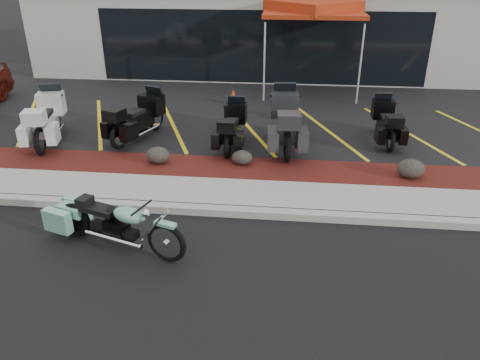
# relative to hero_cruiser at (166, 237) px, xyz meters

# --- Properties ---
(ground) EXTENTS (90.00, 90.00, 0.00)m
(ground) POSITION_rel_hero_cruiser_xyz_m (0.77, 0.74, -0.48)
(ground) COLOR black
(ground) RESTS_ON ground
(curb) EXTENTS (24.00, 0.25, 0.15)m
(curb) POSITION_rel_hero_cruiser_xyz_m (0.77, 1.64, -0.40)
(curb) COLOR gray
(curb) RESTS_ON ground
(sidewalk) EXTENTS (24.00, 1.20, 0.15)m
(sidewalk) POSITION_rel_hero_cruiser_xyz_m (0.77, 2.34, -0.40)
(sidewalk) COLOR gray
(sidewalk) RESTS_ON ground
(mulch_bed) EXTENTS (24.00, 1.20, 0.16)m
(mulch_bed) POSITION_rel_hero_cruiser_xyz_m (0.77, 3.54, -0.40)
(mulch_bed) COLOR #35100C
(mulch_bed) RESTS_ON ground
(upper_lot) EXTENTS (26.00, 9.60, 0.15)m
(upper_lot) POSITION_rel_hero_cruiser_xyz_m (0.77, 8.94, -0.40)
(upper_lot) COLOR black
(upper_lot) RESTS_ON ground
(dealership_building) EXTENTS (18.00, 8.16, 4.00)m
(dealership_building) POSITION_rel_hero_cruiser_xyz_m (0.77, 15.21, 1.53)
(dealership_building) COLOR #ACA89B
(dealership_building) RESTS_ON ground
(boulder_left) EXTENTS (0.55, 0.46, 0.39)m
(boulder_left) POSITION_rel_hero_cruiser_xyz_m (-1.12, 3.59, -0.12)
(boulder_left) COLOR black
(boulder_left) RESTS_ON mulch_bed
(boulder_mid) EXTENTS (0.47, 0.40, 0.34)m
(boulder_mid) POSITION_rel_hero_cruiser_xyz_m (0.85, 3.73, -0.15)
(boulder_mid) COLOR black
(boulder_mid) RESTS_ON mulch_bed
(boulder_right) EXTENTS (0.59, 0.49, 0.41)m
(boulder_right) POSITION_rel_hero_cruiser_xyz_m (4.60, 3.41, -0.11)
(boulder_right) COLOR black
(boulder_right) RESTS_ON mulch_bed
(hero_cruiser) EXTENTS (2.80, 1.51, 0.96)m
(hero_cruiser) POSITION_rel_hero_cruiser_xyz_m (0.00, 0.00, 0.00)
(hero_cruiser) COLOR #76B8A4
(hero_cruiser) RESTS_ON ground
(touring_white) EXTENTS (1.41, 2.47, 1.36)m
(touring_white) POSITION_rel_hero_cruiser_xyz_m (-4.48, 5.43, 0.35)
(touring_white) COLOR silver
(touring_white) RESTS_ON upper_lot
(touring_black_front) EXTENTS (1.51, 2.31, 1.25)m
(touring_black_front) POSITION_rel_hero_cruiser_xyz_m (-1.78, 5.85, 0.30)
(touring_black_front) COLOR black
(touring_black_front) RESTS_ON upper_lot
(touring_black_mid) EXTENTS (0.83, 1.99, 1.14)m
(touring_black_mid) POSITION_rel_hero_cruiser_xyz_m (0.52, 5.52, 0.24)
(touring_black_mid) COLOR black
(touring_black_mid) RESTS_ON upper_lot
(touring_grey) EXTENTS (1.13, 2.56, 1.45)m
(touring_grey) POSITION_rel_hero_cruiser_xyz_m (1.76, 5.81, 0.40)
(touring_grey) COLOR #292A2E
(touring_grey) RESTS_ON upper_lot
(touring_black_rear) EXTENTS (0.79, 1.96, 1.13)m
(touring_black_rear) POSITION_rel_hero_cruiser_xyz_m (4.39, 6.29, 0.24)
(touring_black_rear) COLOR black
(touring_black_rear) RESTS_ON upper_lot
(traffic_cone) EXTENTS (0.33, 0.33, 0.48)m
(traffic_cone) POSITION_rel_hero_cruiser_xyz_m (0.07, 8.56, -0.09)
(traffic_cone) COLOR #D93B07
(traffic_cone) RESTS_ON upper_lot
(popup_canopy) EXTENTS (3.41, 3.41, 3.05)m
(popup_canopy) POSITION_rel_hero_cruiser_xyz_m (2.56, 10.58, 2.45)
(popup_canopy) COLOR silver
(popup_canopy) RESTS_ON upper_lot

